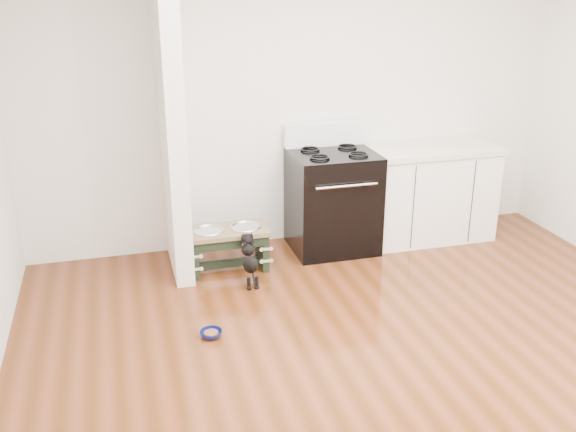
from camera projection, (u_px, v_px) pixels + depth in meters
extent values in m
plane|color=#4B240D|center=(406.00, 383.00, 4.06)|extent=(5.00, 5.00, 0.00)
plane|color=silver|center=(297.00, 100.00, 5.83)|extent=(5.00, 0.00, 5.00)
cube|color=silver|center=(171.00, 116.00, 5.18)|extent=(0.15, 0.80, 2.70)
cube|color=black|center=(333.00, 202.00, 5.90)|extent=(0.76, 0.65, 0.92)
cube|color=black|center=(344.00, 219.00, 5.64)|extent=(0.58, 0.02, 0.50)
cylinder|color=silver|center=(347.00, 186.00, 5.50)|extent=(0.56, 0.02, 0.02)
cube|color=white|center=(324.00, 134.00, 5.95)|extent=(0.76, 0.08, 0.22)
torus|color=black|center=(320.00, 157.00, 5.56)|extent=(0.18, 0.18, 0.02)
torus|color=black|center=(358.00, 154.00, 5.65)|extent=(0.18, 0.18, 0.02)
torus|color=black|center=(310.00, 149.00, 5.82)|extent=(0.18, 0.18, 0.02)
torus|color=black|center=(347.00, 147.00, 5.91)|extent=(0.18, 0.18, 0.02)
cube|color=white|center=(428.00, 195.00, 6.18)|extent=(1.20, 0.60, 0.86)
cube|color=beige|center=(431.00, 149.00, 6.02)|extent=(1.24, 0.64, 0.05)
cube|color=black|center=(437.00, 241.00, 6.08)|extent=(1.20, 0.06, 0.10)
cube|color=black|center=(193.00, 255.00, 5.49)|extent=(0.06, 0.33, 0.34)
cube|color=black|center=(262.00, 248.00, 5.64)|extent=(0.06, 0.33, 0.34)
cube|color=black|center=(231.00, 244.00, 5.38)|extent=(0.55, 0.03, 0.08)
cube|color=black|center=(228.00, 263.00, 5.60)|extent=(0.55, 0.06, 0.06)
cube|color=brown|center=(227.00, 231.00, 5.49)|extent=(0.69, 0.37, 0.04)
cylinder|color=silver|center=(209.00, 233.00, 5.45)|extent=(0.24, 0.24, 0.04)
cylinder|color=silver|center=(246.00, 229.00, 5.53)|extent=(0.24, 0.24, 0.04)
torus|color=silver|center=(209.00, 230.00, 5.45)|extent=(0.27, 0.27, 0.02)
torus|color=silver|center=(246.00, 227.00, 5.53)|extent=(0.27, 0.27, 0.02)
cylinder|color=black|center=(249.00, 284.00, 5.24)|extent=(0.03, 0.03, 0.10)
cylinder|color=black|center=(257.00, 283.00, 5.26)|extent=(0.03, 0.03, 0.10)
sphere|color=black|center=(249.00, 288.00, 5.25)|extent=(0.04, 0.04, 0.04)
sphere|color=black|center=(257.00, 287.00, 5.27)|extent=(0.04, 0.04, 0.04)
ellipsoid|color=black|center=(251.00, 265.00, 5.26)|extent=(0.12, 0.28, 0.25)
sphere|color=black|center=(248.00, 249.00, 5.31)|extent=(0.11, 0.11, 0.11)
sphere|color=black|center=(247.00, 239.00, 5.31)|extent=(0.10, 0.10, 0.10)
sphere|color=black|center=(242.00, 237.00, 5.36)|extent=(0.03, 0.03, 0.03)
sphere|color=black|center=(249.00, 236.00, 5.38)|extent=(0.03, 0.03, 0.03)
cylinder|color=black|center=(254.00, 279.00, 5.19)|extent=(0.02, 0.08, 0.09)
torus|color=#F24781|center=(248.00, 244.00, 5.31)|extent=(0.09, 0.06, 0.09)
imported|color=#0C1354|center=(211.00, 334.00, 4.56)|extent=(0.17, 0.17, 0.05)
cylinder|color=brown|center=(211.00, 333.00, 4.56)|extent=(0.10, 0.10, 0.02)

